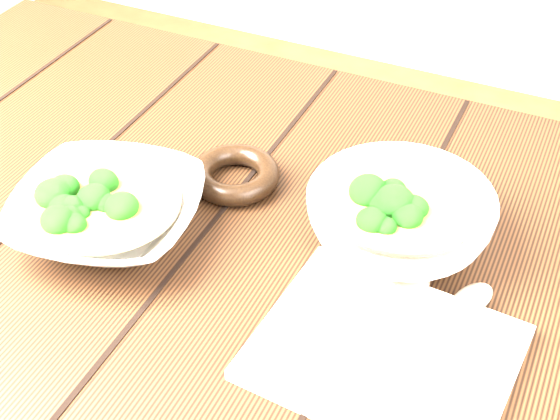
% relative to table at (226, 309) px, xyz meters
% --- Properties ---
extents(table, '(1.20, 0.80, 0.75)m').
position_rel_table_xyz_m(table, '(0.00, 0.00, 0.00)').
color(table, '#351E0F').
rests_on(table, ground).
extents(soup_bowl_front, '(0.25, 0.25, 0.06)m').
position_rel_table_xyz_m(soup_bowl_front, '(-0.12, -0.04, 0.15)').
color(soup_bowl_front, silver).
rests_on(soup_bowl_front, table).
extents(soup_bowl_back, '(0.25, 0.25, 0.07)m').
position_rel_table_xyz_m(soup_bowl_back, '(0.18, 0.08, 0.16)').
color(soup_bowl_back, silver).
rests_on(soup_bowl_back, table).
extents(trivet, '(0.13, 0.13, 0.03)m').
position_rel_table_xyz_m(trivet, '(-0.03, 0.09, 0.13)').
color(trivet, black).
rests_on(trivet, table).
extents(napkin, '(0.25, 0.21, 0.01)m').
position_rel_table_xyz_m(napkin, '(0.22, -0.09, 0.13)').
color(napkin, beige).
rests_on(napkin, table).
extents(spoon_left, '(0.05, 0.20, 0.01)m').
position_rel_table_xyz_m(spoon_left, '(0.22, -0.04, 0.14)').
color(spoon_left, '#9D998B').
rests_on(spoon_left, napkin).
extents(spoon_right, '(0.09, 0.19, 0.01)m').
position_rel_table_xyz_m(spoon_right, '(0.27, -0.03, 0.14)').
color(spoon_right, '#9D998B').
rests_on(spoon_right, napkin).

